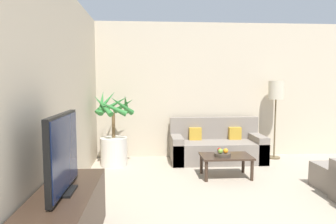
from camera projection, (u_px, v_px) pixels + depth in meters
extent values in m
cube|color=beige|center=(255.00, 90.00, 6.16)|extent=(8.04, 0.06, 2.70)
cube|color=beige|center=(43.00, 98.00, 2.98)|extent=(0.06, 7.49, 2.70)
cube|color=#332319|center=(65.00, 223.00, 2.64)|extent=(0.51, 1.44, 0.55)
cube|color=black|center=(64.00, 191.00, 2.61)|extent=(0.18, 0.29, 0.02)
cube|color=black|center=(62.00, 153.00, 2.58)|extent=(0.05, 0.82, 0.67)
cube|color=#0F1938|center=(66.00, 152.00, 2.58)|extent=(0.01, 0.78, 0.63)
cylinder|color=beige|center=(114.00, 152.00, 5.45)|extent=(0.48, 0.48, 0.51)
cylinder|color=brown|center=(114.00, 125.00, 5.40)|extent=(0.06, 0.06, 0.45)
cone|color=#2D7533|center=(126.00, 104.00, 5.38)|extent=(0.10, 0.51, 0.40)
cone|color=#2D7533|center=(124.00, 105.00, 5.55)|extent=(0.45, 0.45, 0.33)
cone|color=#2D7533|center=(115.00, 104.00, 5.60)|extent=(0.53, 0.10, 0.36)
cone|color=#2D7533|center=(106.00, 102.00, 5.49)|extent=(0.41, 0.41, 0.44)
cone|color=#2D7533|center=(102.00, 102.00, 5.35)|extent=(0.10, 0.47, 0.46)
cone|color=#2D7533|center=(103.00, 105.00, 5.19)|extent=(0.44, 0.44, 0.38)
cone|color=#2D7533|center=(112.00, 107.00, 5.12)|extent=(0.54, 0.10, 0.32)
cone|color=#2D7533|center=(122.00, 105.00, 5.21)|extent=(0.44, 0.44, 0.38)
cube|color=gray|center=(217.00, 151.00, 5.72)|extent=(1.76, 0.77, 0.39)
cube|color=gray|center=(214.00, 128.00, 5.98)|extent=(1.76, 0.16, 0.43)
cube|color=gray|center=(177.00, 149.00, 5.66)|extent=(0.20, 0.77, 0.51)
cube|color=gray|center=(257.00, 148.00, 5.77)|extent=(0.20, 0.77, 0.51)
cube|color=gold|center=(195.00, 134.00, 5.85)|extent=(0.24, 0.12, 0.24)
cube|color=gold|center=(235.00, 133.00, 5.90)|extent=(0.24, 0.12, 0.24)
cylinder|color=brown|center=(274.00, 157.00, 5.99)|extent=(0.24, 0.24, 0.03)
cylinder|color=brown|center=(275.00, 128.00, 5.94)|extent=(0.03, 0.03, 1.16)
cylinder|color=beige|center=(276.00, 90.00, 5.86)|extent=(0.30, 0.30, 0.36)
cylinder|color=#38281E|center=(206.00, 171.00, 4.55)|extent=(0.05, 0.05, 0.32)
cylinder|color=#38281E|center=(252.00, 170.00, 4.60)|extent=(0.05, 0.05, 0.32)
cylinder|color=#38281E|center=(201.00, 164.00, 4.97)|extent=(0.05, 0.05, 0.32)
cylinder|color=#38281E|center=(243.00, 163.00, 5.02)|extent=(0.05, 0.05, 0.32)
cube|color=#38281E|center=(226.00, 156.00, 4.77)|extent=(0.80, 0.51, 0.03)
cylinder|color=#42382D|center=(222.00, 155.00, 4.72)|extent=(0.26, 0.26, 0.05)
sphere|color=red|center=(219.00, 150.00, 4.78)|extent=(0.07, 0.07, 0.07)
sphere|color=olive|center=(220.00, 151.00, 4.67)|extent=(0.08, 0.08, 0.08)
sphere|color=orange|center=(226.00, 151.00, 4.69)|extent=(0.08, 0.08, 0.08)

